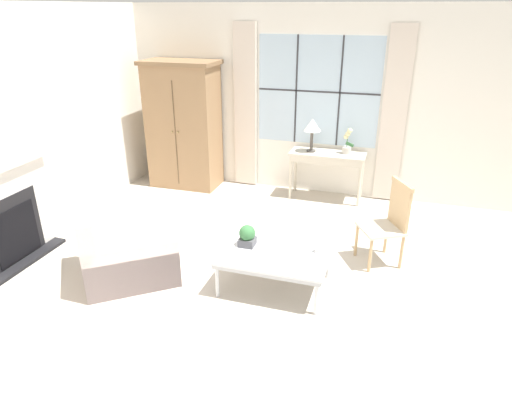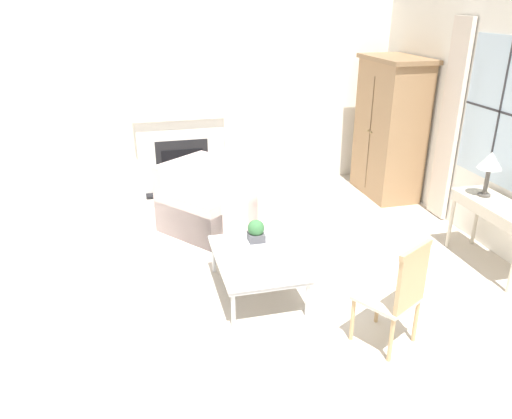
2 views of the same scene
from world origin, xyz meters
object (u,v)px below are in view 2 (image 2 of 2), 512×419
at_px(table_lamp, 490,163).
at_px(pillar_candle, 285,271).
at_px(console_table, 499,212).
at_px(armchair_upholstered, 204,209).
at_px(armoire, 390,128).
at_px(fireplace, 181,146).
at_px(side_chair_wooden, 399,291).
at_px(potted_plant_small, 256,231).
at_px(coffee_table, 257,260).

relative_size(table_lamp, pillar_candle, 4.17).
distance_m(console_table, armchair_upholstered, 3.39).
relative_size(armoire, pillar_candle, 16.73).
relative_size(fireplace, side_chair_wooden, 2.22).
relative_size(side_chair_wooden, potted_plant_small, 4.20).
bearing_deg(armchair_upholstered, fireplace, -175.48).
xyz_separation_m(fireplace, coffee_table, (3.06, 0.39, -0.34)).
distance_m(side_chair_wooden, coffee_table, 1.44).
bearing_deg(console_table, potted_plant_small, -99.53).
bearing_deg(potted_plant_small, coffee_table, -12.33).
height_order(armchair_upholstered, side_chair_wooden, side_chair_wooden).
height_order(fireplace, armoire, fireplace).
bearing_deg(side_chair_wooden, table_lamp, 126.35).
xyz_separation_m(fireplace, console_table, (3.16, 3.01, -0.07)).
bearing_deg(fireplace, armchair_upholstered, 4.52).
xyz_separation_m(console_table, coffee_table, (-0.10, -2.62, -0.27)).
height_order(armoire, console_table, armoire).
bearing_deg(table_lamp, coffee_table, -86.65).
xyz_separation_m(armchair_upholstered, pillar_candle, (2.04, 0.43, 0.18)).
xyz_separation_m(armchair_upholstered, side_chair_wooden, (2.72, 1.19, 0.27)).
bearing_deg(side_chair_wooden, armoire, 153.88).
relative_size(coffee_table, pillar_candle, 9.41).
bearing_deg(pillar_candle, coffee_table, -160.10).
relative_size(armoire, table_lamp, 4.01).
height_order(table_lamp, armchair_upholstered, table_lamp).
relative_size(console_table, pillar_candle, 9.41).
height_order(console_table, coffee_table, console_table).
bearing_deg(side_chair_wooden, console_table, 120.23).
height_order(potted_plant_small, pillar_candle, potted_plant_small).
height_order(console_table, pillar_candle, console_table).
relative_size(table_lamp, potted_plant_small, 2.14).
height_order(console_table, side_chair_wooden, side_chair_wooden).
xyz_separation_m(armoire, side_chair_wooden, (3.32, -1.63, -0.46)).
bearing_deg(coffee_table, armoire, 131.18).
distance_m(armoire, console_table, 2.35).
distance_m(coffee_table, pillar_candle, 0.46).
bearing_deg(potted_plant_small, armoire, 127.51).
bearing_deg(fireplace, coffee_table, 7.34).
relative_size(fireplace, coffee_table, 1.93).
bearing_deg(console_table, fireplace, -136.34).
xyz_separation_m(console_table, table_lamp, (-0.25, -0.01, 0.47)).
height_order(armchair_upholstered, coffee_table, armchair_upholstered).
distance_m(armchair_upholstered, potted_plant_small, 1.36).
bearing_deg(pillar_candle, armoire, 137.90).
bearing_deg(armoire, side_chair_wooden, -26.12).
distance_m(fireplace, armoire, 3.06).
xyz_separation_m(console_table, pillar_candle, (0.32, -2.47, -0.18)).
bearing_deg(fireplace, armoire, 74.06).
height_order(console_table, armchair_upholstered, armchair_upholstered).
xyz_separation_m(fireplace, armchair_upholstered, (1.44, 0.11, -0.43)).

